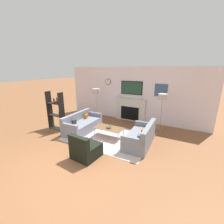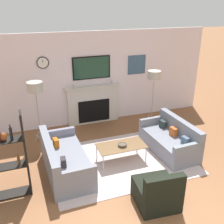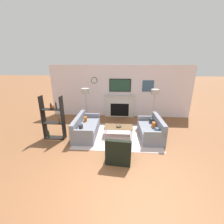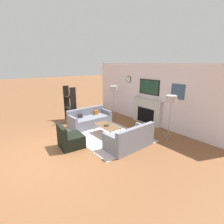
{
  "view_description": "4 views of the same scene",
  "coord_description": "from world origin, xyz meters",
  "px_view_note": "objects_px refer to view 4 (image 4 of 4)",
  "views": [
    {
      "loc": [
        2.72,
        -2.4,
        2.62
      ],
      "look_at": [
        -0.13,
        2.82,
        0.88
      ],
      "focal_mm": 24.0,
      "sensor_mm": 36.0,
      "label": 1
    },
    {
      "loc": [
        -1.94,
        -2.54,
        3.45
      ],
      "look_at": [
        0.04,
        2.99,
        0.95
      ],
      "focal_mm": 42.0,
      "sensor_mm": 36.0,
      "label": 2
    },
    {
      "loc": [
        0.18,
        -3.14,
        2.82
      ],
      "look_at": [
        -0.26,
        2.62,
        0.89
      ],
      "focal_mm": 24.0,
      "sensor_mm": 36.0,
      "label": 3
    },
    {
      "loc": [
        5.15,
        -1.38,
        2.72
      ],
      "look_at": [
        0.18,
        2.42,
        0.95
      ],
      "focal_mm": 28.0,
      "sensor_mm": 36.0,
      "label": 4
    }
  ],
  "objects_px": {
    "couch_left": "(90,120)",
    "decorative_bowl": "(107,125)",
    "couch_right": "(130,139)",
    "shelf_unit": "(70,105)",
    "coffee_table": "(107,126)",
    "armchair": "(70,140)",
    "floor_lamp_right": "(171,100)",
    "floor_lamp_left": "(114,89)"
  },
  "relations": [
    {
      "from": "armchair",
      "to": "decorative_bowl",
      "type": "distance_m",
      "value": 1.54
    },
    {
      "from": "armchair",
      "to": "shelf_unit",
      "type": "distance_m",
      "value": 2.82
    },
    {
      "from": "armchair",
      "to": "floor_lamp_left",
      "type": "bearing_deg",
      "value": 118.8
    },
    {
      "from": "coffee_table",
      "to": "decorative_bowl",
      "type": "bearing_deg",
      "value": -72.33
    },
    {
      "from": "coffee_table",
      "to": "decorative_bowl",
      "type": "xyz_separation_m",
      "value": [
        0.01,
        -0.04,
        0.06
      ]
    },
    {
      "from": "armchair",
      "to": "coffee_table",
      "type": "height_order",
      "value": "armchair"
    },
    {
      "from": "couch_left",
      "to": "coffee_table",
      "type": "distance_m",
      "value": 1.33
    },
    {
      "from": "couch_left",
      "to": "armchair",
      "type": "relative_size",
      "value": 2.33
    },
    {
      "from": "decorative_bowl",
      "to": "floor_lamp_right",
      "type": "xyz_separation_m",
      "value": [
        1.62,
        1.64,
        1.05
      ]
    },
    {
      "from": "decorative_bowl",
      "to": "couch_right",
      "type": "bearing_deg",
      "value": 1.37
    },
    {
      "from": "couch_right",
      "to": "floor_lamp_right",
      "type": "relative_size",
      "value": 1.02
    },
    {
      "from": "shelf_unit",
      "to": "armchair",
      "type": "bearing_deg",
      "value": -24.96
    },
    {
      "from": "couch_left",
      "to": "couch_right",
      "type": "relative_size",
      "value": 1.12
    },
    {
      "from": "decorative_bowl",
      "to": "floor_lamp_right",
      "type": "relative_size",
      "value": 0.13
    },
    {
      "from": "floor_lamp_left",
      "to": "coffee_table",
      "type": "bearing_deg",
      "value": -43.88
    },
    {
      "from": "coffee_table",
      "to": "floor_lamp_left",
      "type": "height_order",
      "value": "floor_lamp_left"
    },
    {
      "from": "couch_left",
      "to": "floor_lamp_left",
      "type": "xyz_separation_m",
      "value": [
        -0.35,
        1.62,
        1.2
      ]
    },
    {
      "from": "couch_right",
      "to": "shelf_unit",
      "type": "bearing_deg",
      "value": -173.99
    },
    {
      "from": "floor_lamp_right",
      "to": "shelf_unit",
      "type": "xyz_separation_m",
      "value": [
        -4.07,
        -2.0,
        -0.67
      ]
    },
    {
      "from": "couch_right",
      "to": "decorative_bowl",
      "type": "distance_m",
      "value": 1.29
    },
    {
      "from": "floor_lamp_left",
      "to": "floor_lamp_right",
      "type": "bearing_deg",
      "value": -0.0
    },
    {
      "from": "couch_left",
      "to": "couch_right",
      "type": "xyz_separation_m",
      "value": [
        2.62,
        0.0,
        0.01
      ]
    },
    {
      "from": "armchair",
      "to": "floor_lamp_right",
      "type": "xyz_separation_m",
      "value": [
        1.56,
        3.17,
        1.21
      ]
    },
    {
      "from": "decorative_bowl",
      "to": "floor_lamp_right",
      "type": "distance_m",
      "value": 2.53
    },
    {
      "from": "armchair",
      "to": "coffee_table",
      "type": "xyz_separation_m",
      "value": [
        -0.07,
        1.57,
        0.1
      ]
    },
    {
      "from": "couch_right",
      "to": "shelf_unit",
      "type": "relative_size",
      "value": 0.99
    },
    {
      "from": "armchair",
      "to": "floor_lamp_right",
      "type": "bearing_deg",
      "value": 63.89
    },
    {
      "from": "couch_left",
      "to": "decorative_bowl",
      "type": "height_order",
      "value": "couch_left"
    },
    {
      "from": "couch_left",
      "to": "floor_lamp_right",
      "type": "distance_m",
      "value": 3.58
    },
    {
      "from": "couch_right",
      "to": "coffee_table",
      "type": "distance_m",
      "value": 1.29
    },
    {
      "from": "couch_right",
      "to": "armchair",
      "type": "bearing_deg",
      "value": -127.89
    },
    {
      "from": "armchair",
      "to": "floor_lamp_left",
      "type": "relative_size",
      "value": 0.49
    },
    {
      "from": "couch_left",
      "to": "coffee_table",
      "type": "height_order",
      "value": "couch_left"
    },
    {
      "from": "coffee_table",
      "to": "floor_lamp_right",
      "type": "distance_m",
      "value": 2.54
    },
    {
      "from": "couch_right",
      "to": "decorative_bowl",
      "type": "height_order",
      "value": "couch_right"
    },
    {
      "from": "coffee_table",
      "to": "armchair",
      "type": "bearing_deg",
      "value": -87.27
    },
    {
      "from": "decorative_bowl",
      "to": "coffee_table",
      "type": "bearing_deg",
      "value": 107.67
    },
    {
      "from": "decorative_bowl",
      "to": "armchair",
      "type": "bearing_deg",
      "value": -87.64
    },
    {
      "from": "couch_left",
      "to": "floor_lamp_left",
      "type": "height_order",
      "value": "floor_lamp_left"
    },
    {
      "from": "coffee_table",
      "to": "floor_lamp_right",
      "type": "height_order",
      "value": "floor_lamp_right"
    },
    {
      "from": "couch_right",
      "to": "shelf_unit",
      "type": "distance_m",
      "value": 3.79
    },
    {
      "from": "couch_left",
      "to": "floor_lamp_left",
      "type": "bearing_deg",
      "value": 102.07
    }
  ]
}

